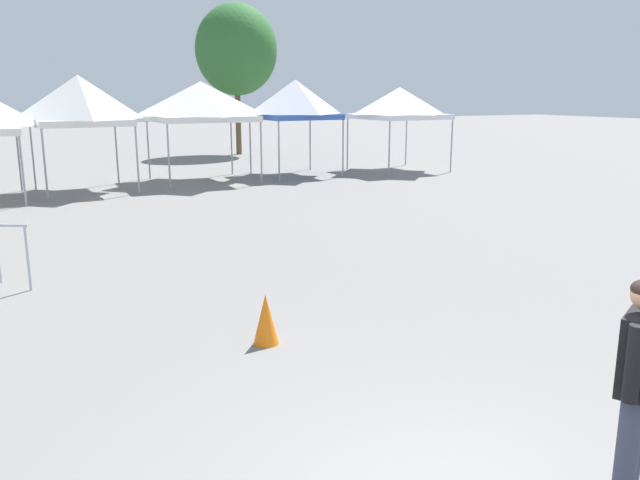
{
  "coord_description": "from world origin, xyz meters",
  "views": [
    {
      "loc": [
        -2.78,
        -2.91,
        3.05
      ],
      "look_at": [
        0.6,
        3.9,
        1.3
      ],
      "focal_mm": 35.83,
      "sensor_mm": 36.0,
      "label": 1
    }
  ],
  "objects_px": {
    "tree_behind_tents_right": "(236,50)",
    "canopy_tent_behind_center": "(201,101)",
    "canopy_tent_center": "(399,103)",
    "traffic_cone_near_barrier": "(266,319)",
    "canopy_tent_far_left": "(295,100)",
    "canopy_tent_far_right": "(79,101)",
    "person_foreground": "(638,378)"
  },
  "relations": [
    {
      "from": "canopy_tent_far_left",
      "to": "traffic_cone_near_barrier",
      "type": "bearing_deg",
      "value": -115.51
    },
    {
      "from": "canopy_tent_behind_center",
      "to": "person_foreground",
      "type": "distance_m",
      "value": 19.48
    },
    {
      "from": "canopy_tent_far_left",
      "to": "canopy_tent_far_right",
      "type": "bearing_deg",
      "value": -173.0
    },
    {
      "from": "canopy_tent_far_right",
      "to": "traffic_cone_near_barrier",
      "type": "height_order",
      "value": "canopy_tent_far_right"
    },
    {
      "from": "canopy_tent_far_left",
      "to": "tree_behind_tents_right",
      "type": "height_order",
      "value": "tree_behind_tents_right"
    },
    {
      "from": "canopy_tent_behind_center",
      "to": "canopy_tent_far_left",
      "type": "bearing_deg",
      "value": 3.97
    },
    {
      "from": "canopy_tent_behind_center",
      "to": "canopy_tent_center",
      "type": "height_order",
      "value": "canopy_tent_behind_center"
    },
    {
      "from": "canopy_tent_far_left",
      "to": "person_foreground",
      "type": "height_order",
      "value": "canopy_tent_far_left"
    },
    {
      "from": "canopy_tent_center",
      "to": "canopy_tent_far_left",
      "type": "bearing_deg",
      "value": 173.46
    },
    {
      "from": "canopy_tent_far_right",
      "to": "canopy_tent_far_left",
      "type": "distance_m",
      "value": 7.81
    },
    {
      "from": "person_foreground",
      "to": "canopy_tent_far_left",
      "type": "bearing_deg",
      "value": 72.74
    },
    {
      "from": "tree_behind_tents_right",
      "to": "canopy_tent_behind_center",
      "type": "bearing_deg",
      "value": -116.09
    },
    {
      "from": "canopy_tent_behind_center",
      "to": "traffic_cone_near_barrier",
      "type": "xyz_separation_m",
      "value": [
        -3.62,
        -15.06,
        -2.46
      ]
    },
    {
      "from": "canopy_tent_far_right",
      "to": "canopy_tent_center",
      "type": "xyz_separation_m",
      "value": [
        12.07,
        0.46,
        -0.16
      ]
    },
    {
      "from": "tree_behind_tents_right",
      "to": "person_foreground",
      "type": "bearing_deg",
      "value": -103.68
    },
    {
      "from": "canopy_tent_far_right",
      "to": "canopy_tent_far_left",
      "type": "bearing_deg",
      "value": 7.0
    },
    {
      "from": "canopy_tent_center",
      "to": "tree_behind_tents_right",
      "type": "height_order",
      "value": "tree_behind_tents_right"
    },
    {
      "from": "canopy_tent_far_right",
      "to": "canopy_tent_behind_center",
      "type": "xyz_separation_m",
      "value": [
        4.06,
        0.7,
        -0.06
      ]
    },
    {
      "from": "canopy_tent_behind_center",
      "to": "canopy_tent_center",
      "type": "bearing_deg",
      "value": -1.71
    },
    {
      "from": "person_foreground",
      "to": "tree_behind_tents_right",
      "type": "xyz_separation_m",
      "value": [
        6.98,
        28.67,
        4.14
      ]
    },
    {
      "from": "canopy_tent_behind_center",
      "to": "tree_behind_tents_right",
      "type": "xyz_separation_m",
      "value": [
        4.61,
        9.41,
        2.39
      ]
    },
    {
      "from": "canopy_tent_center",
      "to": "tree_behind_tents_right",
      "type": "xyz_separation_m",
      "value": [
        -3.4,
        9.65,
        2.5
      ]
    },
    {
      "from": "canopy_tent_behind_center",
      "to": "traffic_cone_near_barrier",
      "type": "bearing_deg",
      "value": -103.5
    },
    {
      "from": "canopy_tent_behind_center",
      "to": "person_foreground",
      "type": "height_order",
      "value": "canopy_tent_behind_center"
    },
    {
      "from": "canopy_tent_behind_center",
      "to": "canopy_tent_center",
      "type": "xyz_separation_m",
      "value": [
        8.01,
        -0.24,
        -0.1
      ]
    },
    {
      "from": "canopy_tent_behind_center",
      "to": "person_foreground",
      "type": "bearing_deg",
      "value": -97.0
    },
    {
      "from": "canopy_tent_center",
      "to": "person_foreground",
      "type": "relative_size",
      "value": 1.86
    },
    {
      "from": "person_foreground",
      "to": "tree_behind_tents_right",
      "type": "height_order",
      "value": "tree_behind_tents_right"
    },
    {
      "from": "canopy_tent_far_right",
      "to": "tree_behind_tents_right",
      "type": "bearing_deg",
      "value": 49.4
    },
    {
      "from": "canopy_tent_behind_center",
      "to": "canopy_tent_center",
      "type": "relative_size",
      "value": 1.05
    },
    {
      "from": "person_foreground",
      "to": "canopy_tent_far_right",
      "type": "bearing_deg",
      "value": 95.2
    },
    {
      "from": "canopy_tent_far_right",
      "to": "person_foreground",
      "type": "distance_m",
      "value": 18.72
    }
  ]
}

